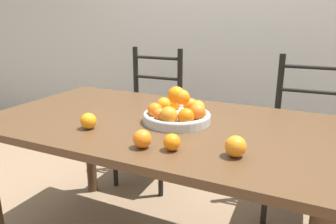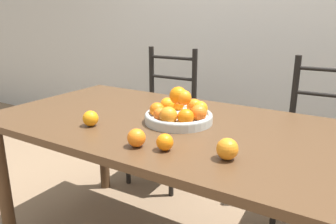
{
  "view_description": "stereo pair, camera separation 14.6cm",
  "coord_description": "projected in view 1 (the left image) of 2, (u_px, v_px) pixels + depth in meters",
  "views": [
    {
      "loc": [
        0.7,
        -1.34,
        1.26
      ],
      "look_at": [
        0.09,
        -0.08,
        0.85
      ],
      "focal_mm": 35.0,
      "sensor_mm": 36.0,
      "label": 1
    },
    {
      "loc": [
        0.83,
        -1.27,
        1.26
      ],
      "look_at": [
        0.09,
        -0.08,
        0.85
      ],
      "focal_mm": 35.0,
      "sensor_mm": 36.0,
      "label": 2
    }
  ],
  "objects": [
    {
      "name": "orange_loose_1",
      "position": [
        172.0,
        142.0,
        1.23
      ],
      "size": [
        0.07,
        0.07,
        0.07
      ],
      "color": "orange",
      "rests_on": "dining_table"
    },
    {
      "name": "chair_right",
      "position": [
        305.0,
        143.0,
        2.06
      ],
      "size": [
        0.44,
        0.42,
        1.03
      ],
      "rotation": [
        0.0,
        0.0,
        0.06
      ],
      "color": "black",
      "rests_on": "ground_plane"
    },
    {
      "name": "chair_left",
      "position": [
        150.0,
        120.0,
        2.52
      ],
      "size": [
        0.44,
        0.42,
        1.03
      ],
      "rotation": [
        0.0,
        0.0,
        0.04
      ],
      "color": "black",
      "rests_on": "ground_plane"
    },
    {
      "name": "fruit_bowl",
      "position": [
        177.0,
        112.0,
        1.55
      ],
      "size": [
        0.32,
        0.32,
        0.17
      ],
      "color": "#B2B7B2",
      "rests_on": "dining_table"
    },
    {
      "name": "orange_loose_3",
      "position": [
        236.0,
        146.0,
        1.17
      ],
      "size": [
        0.08,
        0.08,
        0.08
      ],
      "color": "orange",
      "rests_on": "dining_table"
    },
    {
      "name": "orange_loose_2",
      "position": [
        142.0,
        139.0,
        1.25
      ],
      "size": [
        0.07,
        0.07,
        0.07
      ],
      "color": "orange",
      "rests_on": "dining_table"
    },
    {
      "name": "orange_loose_0",
      "position": [
        88.0,
        121.0,
        1.46
      ],
      "size": [
        0.07,
        0.07,
        0.07
      ],
      "color": "orange",
      "rests_on": "dining_table"
    },
    {
      "name": "wall_back",
      "position": [
        240.0,
        10.0,
        2.73
      ],
      "size": [
        8.0,
        0.06,
        2.6
      ],
      "color": "beige",
      "rests_on": "ground_plane"
    },
    {
      "name": "dining_table",
      "position": [
        158.0,
        139.0,
        1.61
      ],
      "size": [
        1.68,
        0.94,
        0.77
      ],
      "color": "#4C331E",
      "rests_on": "ground_plane"
    }
  ]
}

